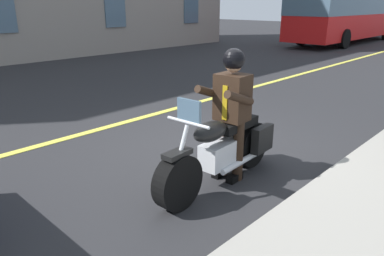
% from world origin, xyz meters
% --- Properties ---
extents(ground_plane, '(80.00, 80.00, 0.00)m').
position_xyz_m(ground_plane, '(0.00, 0.00, 0.00)').
color(ground_plane, '#28282B').
extents(lane_center_stripe, '(60.00, 0.16, 0.01)m').
position_xyz_m(lane_center_stripe, '(0.00, -2.00, 0.01)').
color(lane_center_stripe, '#E5DB4C').
rests_on(lane_center_stripe, ground_plane).
extents(motorcycle_main, '(2.22, 0.67, 1.26)m').
position_xyz_m(motorcycle_main, '(0.74, 1.01, 0.45)').
color(motorcycle_main, black).
rests_on(motorcycle_main, ground_plane).
extents(rider_main, '(0.64, 0.57, 1.74)m').
position_xyz_m(rider_main, '(0.55, 1.00, 1.04)').
color(rider_main, black).
rests_on(rider_main, ground_plane).
extents(bus_near, '(11.05, 2.70, 3.30)m').
position_xyz_m(bus_near, '(-18.55, -5.15, 1.87)').
color(bus_near, red).
rests_on(bus_near, ground_plane).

